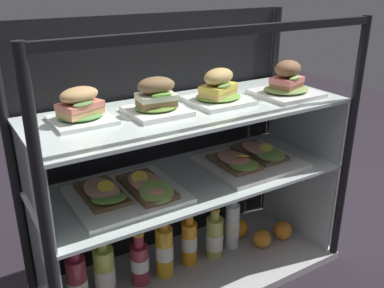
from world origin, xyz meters
TOP-DOWN VIEW (x-y plane):
  - ground_plane at (0.00, 0.00)m, footprint 6.00×6.00m
  - case_base_deck at (0.00, 0.00)m, footprint 1.10×0.45m
  - case_frame at (0.00, 0.13)m, footprint 1.10×0.45m
  - riser_lower_tier at (0.00, 0.00)m, footprint 1.04×0.39m
  - shelf_lower_glass at (0.00, 0.00)m, footprint 1.06×0.40m
  - riser_upper_tier at (0.00, 0.00)m, footprint 1.04×0.39m
  - shelf_upper_glass at (0.00, 0.00)m, footprint 1.06×0.40m
  - plated_roll_sandwich_far_left at (-0.35, 0.05)m, footprint 0.17×0.17m
  - plated_roll_sandwich_far_right at (-0.12, 0.01)m, footprint 0.18×0.18m
  - plated_roll_sandwich_right_of_center at (0.11, 0.00)m, footprint 0.19×0.19m
  - plated_roll_sandwich_mid_right at (0.36, -0.05)m, footprint 0.20×0.20m
  - open_sandwich_tray_left_of_center at (-0.25, -0.01)m, footprint 0.34×0.29m
  - open_sandwich_tray_near_right_corner at (0.24, -0.01)m, footprint 0.34×0.29m
  - juice_bottle_front_second at (-0.42, 0.04)m, footprint 0.07×0.07m
  - juice_bottle_back_left at (-0.32, 0.05)m, footprint 0.07×0.07m
  - juice_bottle_front_right_end at (-0.20, 0.03)m, footprint 0.06×0.06m
  - juice_bottle_back_right at (-0.10, 0.02)m, footprint 0.07×0.07m
  - juice_bottle_front_left_end at (0.01, 0.04)m, footprint 0.06×0.06m
  - juice_bottle_back_center at (0.12, 0.03)m, footprint 0.07×0.07m
  - juice_bottle_near_post at (0.21, 0.04)m, footprint 0.06×0.06m
  - orange_fruit_beside_bottles at (0.31, -0.03)m, footprint 0.07×0.07m
  - orange_fruit_near_left_post at (0.42, -0.03)m, footprint 0.08×0.08m
  - orange_fruit_rolled_forward at (0.28, 0.08)m, footprint 0.08×0.08m

SIDE VIEW (x-z plane):
  - ground_plane at x=0.00m, z-range -0.02..0.00m
  - case_base_deck at x=0.00m, z-range 0.00..0.03m
  - orange_fruit_beside_bottles at x=0.31m, z-range 0.03..0.10m
  - orange_fruit_near_left_post at x=0.42m, z-range 0.03..0.11m
  - orange_fruit_rolled_forward at x=0.28m, z-range 0.03..0.11m
  - juice_bottle_back_center at x=0.12m, z-range 0.01..0.22m
  - juice_bottle_front_right_end at x=-0.20m, z-range 0.01..0.22m
  - juice_bottle_back_left at x=-0.32m, z-range 0.00..0.24m
  - juice_bottle_front_second at x=-0.42m, z-range 0.01..0.24m
  - juice_bottle_front_left_end at x=0.01m, z-range 0.01..0.23m
  - juice_bottle_near_post at x=0.21m, z-range 0.01..0.24m
  - juice_bottle_back_right at x=-0.10m, z-range 0.01..0.26m
  - riser_lower_tier at x=0.00m, z-range 0.03..0.40m
  - shelf_lower_glass at x=0.00m, z-range 0.40..0.41m
  - open_sandwich_tray_near_right_corner at x=0.24m, z-range 0.40..0.46m
  - open_sandwich_tray_left_of_center at x=-0.25m, z-range 0.40..0.46m
  - case_frame at x=0.00m, z-range 0.03..0.97m
  - riser_upper_tier at x=0.00m, z-range 0.41..0.65m
  - shelf_upper_glass at x=0.00m, z-range 0.65..0.66m
  - plated_roll_sandwich_far_left at x=-0.35m, z-range 0.65..0.75m
  - plated_roll_sandwich_mid_right at x=0.36m, z-range 0.64..0.77m
  - plated_roll_sandwich_right_of_center at x=0.11m, z-range 0.65..0.76m
  - plated_roll_sandwich_far_right at x=-0.12m, z-range 0.65..0.76m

